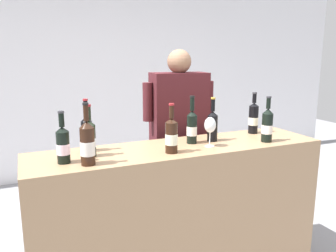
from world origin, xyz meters
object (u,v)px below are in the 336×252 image
object	(u,v)px
wine_bottle_1	(90,138)
wine_bottle_3	(63,144)
wine_bottle_8	(87,143)
wine_bottle_4	(253,118)
wine_bottle_2	(87,133)
wine_bottle_7	(171,135)
wine_bottle_5	(267,125)
wine_bottle_6	(212,125)
wine_glass	(210,126)
wine_bottle_0	(192,126)
person_server	(179,152)

from	to	relation	value
wine_bottle_1	wine_bottle_3	world-z (taller)	wine_bottle_1
wine_bottle_8	wine_bottle_3	bearing A→B (deg)	144.29
wine_bottle_4	wine_bottle_2	bearing A→B (deg)	179.99
wine_bottle_7	wine_bottle_5	bearing A→B (deg)	-1.01
wine_bottle_6	wine_bottle_8	xyz separation A→B (m)	(-0.92, -0.19, 0.01)
wine_bottle_8	wine_bottle_1	bearing A→B (deg)	75.43
wine_bottle_8	wine_bottle_5	bearing A→B (deg)	0.93
wine_bottle_8	wine_bottle_2	bearing A→B (deg)	80.50
wine_bottle_2	wine_bottle_5	bearing A→B (deg)	-12.00
wine_glass	wine_bottle_6	bearing A→B (deg)	53.23
wine_bottle_2	wine_bottle_5	distance (m)	1.25
wine_bottle_5	wine_bottle_7	world-z (taller)	wine_bottle_5
wine_bottle_0	person_server	distance (m)	0.57
wine_bottle_4	wine_bottle_5	bearing A→B (deg)	-106.69
wine_bottle_2	wine_bottle_4	distance (m)	1.30
wine_bottle_8	person_server	size ratio (longest dim) A/B	0.21
wine_bottle_8	wine_bottle_6	bearing A→B (deg)	11.78
wine_bottle_2	person_server	distance (m)	0.96
wine_bottle_1	person_server	distance (m)	1.02
wine_bottle_1	wine_glass	distance (m)	0.79
person_server	wine_bottle_0	bearing A→B (deg)	-103.96
wine_bottle_1	wine_bottle_5	distance (m)	1.24
wine_bottle_4	wine_bottle_8	distance (m)	1.38
wine_bottle_4	wine_bottle_7	size ratio (longest dim) A/B	1.03
wine_bottle_6	person_server	bearing A→B (deg)	96.50
wine_bottle_2	person_server	bearing A→B (deg)	24.08
wine_bottle_5	person_server	distance (m)	0.81
wine_bottle_4	wine_bottle_8	bearing A→B (deg)	-168.24
wine_bottle_1	wine_bottle_2	bearing A→B (deg)	87.11
wine_bottle_6	wine_bottle_7	bearing A→B (deg)	-157.98
wine_bottle_0	wine_bottle_7	size ratio (longest dim) A/B	1.06
wine_bottle_4	wine_bottle_7	xyz separation A→B (m)	(-0.82, -0.25, -0.01)
wine_bottle_7	wine_glass	bearing A→B (deg)	6.34
wine_bottle_4	person_server	xyz separation A→B (m)	(-0.48, 0.37, -0.33)
wine_bottle_4	wine_glass	bearing A→B (deg)	-157.62
wine_bottle_3	wine_bottle_4	distance (m)	1.48
wine_bottle_3	wine_glass	size ratio (longest dim) A/B	1.50
wine_bottle_4	wine_bottle_8	size ratio (longest dim) A/B	0.92
wine_bottle_6	wine_bottle_7	size ratio (longest dim) A/B	1.00
wine_bottle_3	wine_bottle_8	xyz separation A→B (m)	(0.12, -0.09, 0.02)
wine_bottle_6	wine_bottle_3	bearing A→B (deg)	-174.31
wine_bottle_3	wine_bottle_6	distance (m)	1.05
wine_bottle_3	wine_bottle_4	bearing A→B (deg)	7.45
wine_bottle_4	wine_glass	xyz separation A→B (m)	(-0.52, -0.21, 0.02)
wine_bottle_1	person_server	world-z (taller)	person_server
wine_bottle_0	wine_bottle_8	distance (m)	0.78
wine_bottle_5	wine_glass	bearing A→B (deg)	174.02
wine_bottle_0	wine_bottle_2	size ratio (longest dim) A/B	0.99
wine_bottle_1	wine_bottle_3	xyz separation A→B (m)	(-0.16, -0.07, -0.01)
wine_bottle_4	wine_bottle_5	distance (m)	0.27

